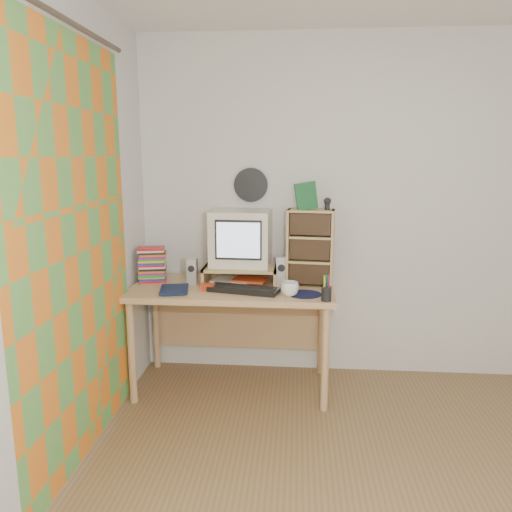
% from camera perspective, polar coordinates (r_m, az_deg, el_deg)
% --- Properties ---
extents(back_wall, '(3.50, 0.00, 3.50)m').
position_cam_1_polar(back_wall, '(3.77, 13.71, 5.11)').
color(back_wall, silver).
rests_on(back_wall, floor).
extents(left_wall, '(0.00, 3.50, 3.50)m').
position_cam_1_polar(left_wall, '(2.31, -25.65, 0.42)').
color(left_wall, silver).
rests_on(left_wall, floor).
extents(curtain, '(0.00, 2.20, 2.20)m').
position_cam_1_polar(curtain, '(2.73, -19.71, 0.29)').
color(curtain, orange).
rests_on(curtain, left_wall).
extents(wall_disc, '(0.25, 0.02, 0.25)m').
position_cam_1_polar(wall_disc, '(3.71, -0.60, 8.12)').
color(wall_disc, black).
rests_on(wall_disc, back_wall).
extents(desk, '(1.40, 0.70, 0.75)m').
position_cam_1_polar(desk, '(3.58, -2.60, -5.29)').
color(desk, tan).
rests_on(desk, floor).
extents(monitor_riser, '(0.52, 0.30, 0.12)m').
position_cam_1_polar(monitor_riser, '(3.55, -1.76, -1.61)').
color(monitor_riser, tan).
rests_on(monitor_riser, desk).
extents(crt_monitor, '(0.43, 0.43, 0.39)m').
position_cam_1_polar(crt_monitor, '(3.55, -1.73, 2.07)').
color(crt_monitor, silver).
rests_on(crt_monitor, monitor_riser).
extents(speaker_left, '(0.07, 0.07, 0.18)m').
position_cam_1_polar(speaker_left, '(3.55, -7.29, -1.75)').
color(speaker_left, silver).
rests_on(speaker_left, desk).
extents(speaker_right, '(0.08, 0.08, 0.20)m').
position_cam_1_polar(speaker_right, '(3.49, 2.94, -1.70)').
color(speaker_right, silver).
rests_on(speaker_right, desk).
extents(keyboard, '(0.50, 0.26, 0.03)m').
position_cam_1_polar(keyboard, '(3.34, -1.42, -3.84)').
color(keyboard, black).
rests_on(keyboard, desk).
extents(dvd_stack, '(0.21, 0.17, 0.26)m').
position_cam_1_polar(dvd_stack, '(3.66, -11.74, -0.82)').
color(dvd_stack, brown).
rests_on(dvd_stack, desk).
extents(cd_rack, '(0.33, 0.20, 0.53)m').
position_cam_1_polar(cd_rack, '(3.49, 6.24, 0.98)').
color(cd_rack, tan).
rests_on(cd_rack, desk).
extents(mug, '(0.13, 0.13, 0.09)m').
position_cam_1_polar(mug, '(3.24, 3.87, -3.79)').
color(mug, silver).
rests_on(mug, desk).
extents(diary, '(0.26, 0.21, 0.05)m').
position_cam_1_polar(diary, '(3.40, -10.91, -3.65)').
color(diary, '#0F1B3A').
rests_on(diary, desk).
extents(mousepad, '(0.25, 0.25, 0.00)m').
position_cam_1_polar(mousepad, '(3.29, 5.57, -4.37)').
color(mousepad, black).
rests_on(mousepad, desk).
extents(pen_cup, '(0.08, 0.08, 0.13)m').
position_cam_1_polar(pen_cup, '(3.15, 8.06, -3.98)').
color(pen_cup, black).
rests_on(pen_cup, desk).
extents(papers, '(0.30, 0.25, 0.04)m').
position_cam_1_polar(papers, '(3.55, -1.92, -2.87)').
color(papers, white).
rests_on(papers, desk).
extents(red_box, '(0.09, 0.06, 0.04)m').
position_cam_1_polar(red_box, '(3.38, -5.51, -3.56)').
color(red_box, red).
rests_on(red_box, desk).
extents(game_box, '(0.15, 0.07, 0.18)m').
position_cam_1_polar(game_box, '(3.44, 5.75, 6.83)').
color(game_box, '#19582B').
rests_on(game_box, cd_rack).
extents(webcam, '(0.05, 0.05, 0.08)m').
position_cam_1_polar(webcam, '(3.44, 8.15, 5.95)').
color(webcam, black).
rests_on(webcam, cd_rack).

